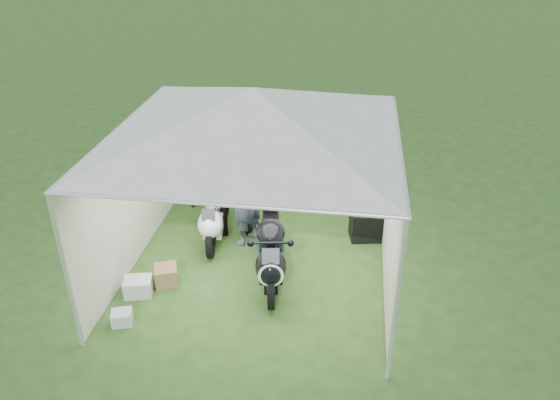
% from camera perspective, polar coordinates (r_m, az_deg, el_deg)
% --- Properties ---
extents(ground, '(80.00, 80.00, 0.00)m').
position_cam_1_polar(ground, '(8.83, -2.41, -7.26)').
color(ground, '#28461A').
rests_on(ground, ground).
extents(canopy_tent, '(5.66, 5.66, 3.00)m').
position_cam_1_polar(canopy_tent, '(7.64, -2.76, 8.71)').
color(canopy_tent, silver).
rests_on(canopy_tent, ground).
extents(motorcycle_white, '(0.55, 1.82, 0.90)m').
position_cam_1_polar(motorcycle_white, '(9.39, -6.94, -1.41)').
color(motorcycle_white, black).
rests_on(motorcycle_white, ground).
extents(motorcycle_black, '(0.64, 2.01, 0.99)m').
position_cam_1_polar(motorcycle_black, '(8.26, -0.97, -5.37)').
color(motorcycle_black, black).
rests_on(motorcycle_black, ground).
extents(paddock_stand, '(0.47, 0.34, 0.32)m').
position_cam_1_polar(paddock_stand, '(9.24, -0.95, -4.18)').
color(paddock_stand, blue).
rests_on(paddock_stand, ground).
extents(person_dark_jacket, '(1.08, 0.93, 1.92)m').
position_cam_1_polar(person_dark_jacket, '(9.40, -5.59, 1.90)').
color(person_dark_jacket, black).
rests_on(person_dark_jacket, ground).
extents(person_blue_jacket, '(0.69, 0.77, 1.77)m').
position_cam_1_polar(person_blue_jacket, '(9.08, -3.64, 0.38)').
color(person_blue_jacket, slate).
rests_on(person_blue_jacket, ground).
extents(equipment_box, '(0.58, 0.50, 0.52)m').
position_cam_1_polar(equipment_box, '(9.58, 8.92, -2.59)').
color(equipment_box, black).
rests_on(equipment_box, ground).
extents(crate_0, '(0.46, 0.40, 0.27)m').
position_cam_1_polar(crate_0, '(8.51, -14.57, -8.76)').
color(crate_0, silver).
rests_on(crate_0, ground).
extents(crate_1, '(0.44, 0.44, 0.30)m').
position_cam_1_polar(crate_1, '(8.62, -11.81, -7.73)').
color(crate_1, olive).
rests_on(crate_1, ground).
extents(crate_2, '(0.33, 0.30, 0.20)m').
position_cam_1_polar(crate_2, '(8.07, -16.19, -11.73)').
color(crate_2, '#B9BDC2').
rests_on(crate_2, ground).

